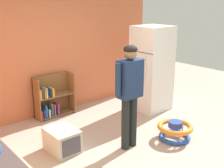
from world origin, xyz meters
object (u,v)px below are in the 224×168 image
refrigerator (152,68)px  baby_walker (175,130)px  pet_carrier (62,140)px  bookshelf (52,99)px  standing_person (130,88)px

refrigerator → baby_walker: bearing=-121.1°
pet_carrier → bookshelf: bearing=67.1°
standing_person → baby_walker: size_ratio=2.75×
bookshelf → standing_person: (0.31, -1.94, 0.64)m
refrigerator → standing_person: refrigerator is taller
refrigerator → bookshelf: (-1.86, 0.99, -0.53)m
pet_carrier → standing_person: bearing=-33.5°
refrigerator → baby_walker: 1.64m
bookshelf → baby_walker: bookshelf is taller
baby_walker → refrigerator: bearing=58.9°
bookshelf → baby_walker: bearing=-63.9°
bookshelf → pet_carrier: bookshelf is taller
baby_walker → pet_carrier: 1.90m
standing_person → pet_carrier: bearing=146.5°
standing_person → baby_walker: 1.19m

